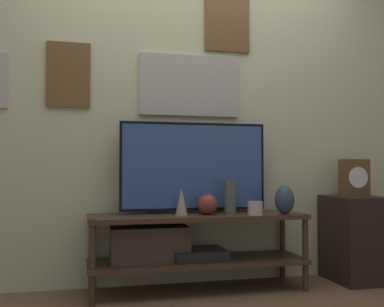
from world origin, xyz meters
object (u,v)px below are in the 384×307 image
at_px(vase_tall_ceramic, 230,197).
at_px(candle_jar, 255,208).
at_px(vase_urn_stoneware, 285,200).
at_px(vase_slim_bronze, 181,202).
at_px(mantel_clock, 354,177).
at_px(television, 194,167).
at_px(vase_round_glass, 207,204).

xyz_separation_m(vase_tall_ceramic, candle_jar, (0.14, -0.10, -0.07)).
bearing_deg(vase_urn_stoneware, vase_slim_bronze, 171.71).
height_order(vase_tall_ceramic, vase_slim_bronze, vase_tall_ceramic).
relative_size(vase_urn_stoneware, mantel_clock, 0.71).
xyz_separation_m(television, mantel_clock, (1.25, -0.04, -0.08)).
distance_m(candle_jar, mantel_clock, 0.93).
xyz_separation_m(vase_slim_bronze, candle_jar, (0.48, -0.13, -0.04)).
bearing_deg(vase_round_glass, vase_urn_stoneware, -10.17).
relative_size(vase_round_glass, candle_jar, 1.38).
distance_m(vase_tall_ceramic, vase_slim_bronze, 0.34).
xyz_separation_m(vase_urn_stoneware, vase_slim_bronze, (-0.70, 0.10, -0.01)).
bearing_deg(vase_round_glass, vase_slim_bronze, 177.27).
bearing_deg(television, vase_slim_bronze, -134.03).
bearing_deg(vase_slim_bronze, vase_urn_stoneware, -8.29).
bearing_deg(vase_urn_stoneware, candle_jar, -174.16).
distance_m(television, vase_tall_ceramic, 0.34).
relative_size(vase_tall_ceramic, mantel_clock, 0.84).
relative_size(television, vase_slim_bronze, 5.76).
bearing_deg(vase_round_glass, candle_jar, -21.28).
xyz_separation_m(vase_urn_stoneware, mantel_clock, (0.66, 0.18, 0.15)).
height_order(vase_tall_ceramic, candle_jar, vase_tall_ceramic).
xyz_separation_m(vase_urn_stoneware, vase_tall_ceramic, (-0.36, 0.08, 0.02)).
bearing_deg(vase_round_glass, television, 117.25).
distance_m(vase_round_glass, mantel_clock, 1.20).
distance_m(television, vase_urn_stoneware, 0.67).
xyz_separation_m(vase_slim_bronze, mantel_clock, (1.36, 0.08, 0.16)).
relative_size(vase_urn_stoneware, vase_round_glass, 1.43).
bearing_deg(candle_jar, mantel_clock, 12.91).
bearing_deg(vase_tall_ceramic, vase_round_glass, 175.20).
relative_size(vase_round_glass, vase_slim_bronze, 0.76).
height_order(vase_round_glass, mantel_clock, mantel_clock).
bearing_deg(vase_urn_stoneware, mantel_clock, 15.23).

